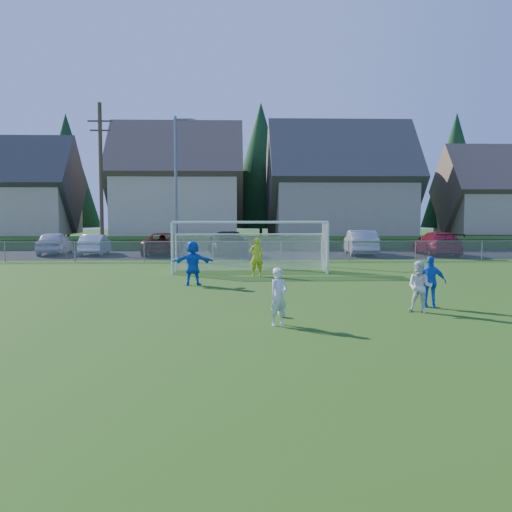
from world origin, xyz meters
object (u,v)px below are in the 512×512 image
(soccer_ball, at_px, (282,313))
(player_blue_a, at_px, (431,282))
(goalkeeper, at_px, (256,257))
(car_a, at_px, (55,243))
(car_f, at_px, (361,243))
(player_white_b, at_px, (420,287))
(car_g, at_px, (437,243))
(car_c, at_px, (163,244))
(player_blue_b, at_px, (193,263))
(soccer_goal, at_px, (250,239))
(car_b, at_px, (95,245))
(player_white_a, at_px, (279,297))
(car_d, at_px, (227,243))

(soccer_ball, distance_m, player_blue_a, 5.04)
(player_blue_a, bearing_deg, goalkeeper, -40.89)
(car_a, bearing_deg, player_blue_a, 123.79)
(soccer_ball, height_order, player_blue_a, player_blue_a)
(car_f, bearing_deg, soccer_ball, 76.90)
(goalkeeper, height_order, car_a, goalkeeper)
(player_white_b, xyz_separation_m, car_g, (8.06, 22.02, 0.02))
(soccer_ball, distance_m, car_f, 24.15)
(player_white_b, height_order, car_c, player_white_b)
(soccer_ball, xyz_separation_m, player_blue_a, (4.75, 1.54, 0.69))
(player_white_b, bearing_deg, car_c, 144.40)
(car_a, height_order, car_f, car_f)
(goalkeeper, distance_m, car_c, 14.28)
(soccer_ball, bearing_deg, car_c, 104.47)
(player_blue_b, relative_size, car_f, 0.36)
(soccer_ball, relative_size, car_c, 0.04)
(player_blue_a, bearing_deg, car_g, -89.70)
(car_c, distance_m, soccer_goal, 12.53)
(soccer_ball, height_order, car_b, car_b)
(player_white_a, xyz_separation_m, car_f, (7.34, 24.23, 0.07))
(player_white_a, distance_m, car_b, 27.07)
(player_white_a, xyz_separation_m, car_g, (12.36, 23.80, 0.02))
(player_blue_b, distance_m, car_c, 16.53)
(car_d, relative_size, car_f, 1.11)
(player_blue_b, bearing_deg, soccer_ball, 109.52)
(car_a, bearing_deg, player_white_a, 112.55)
(player_blue_b, bearing_deg, soccer_goal, -118.50)
(car_c, height_order, soccer_goal, soccer_goal)
(soccer_ball, bearing_deg, player_blue_a, 17.96)
(goalkeeper, xyz_separation_m, car_d, (-1.45, 12.63, -0.08))
(soccer_ball, bearing_deg, player_white_b, 8.31)
(car_c, bearing_deg, car_f, 175.65)
(goalkeeper, height_order, car_f, goalkeeper)
(player_white_a, distance_m, goalkeeper, 11.70)
(goalkeeper, bearing_deg, car_b, -62.18)
(car_c, distance_m, car_f, 13.27)
(player_blue_b, bearing_deg, car_c, -81.88)
(soccer_ball, relative_size, player_white_a, 0.15)
(soccer_ball, bearing_deg, car_f, 72.72)
(car_f, bearing_deg, player_blue_a, 87.75)
(player_blue_a, xyz_separation_m, car_g, (7.44, 21.08, -0.02))
(player_blue_b, bearing_deg, car_a, -60.68)
(player_blue_b, bearing_deg, car_b, -67.68)
(player_white_b, bearing_deg, player_blue_a, 86.77)
(car_b, bearing_deg, player_white_b, 121.22)
(soccer_ball, distance_m, car_b, 26.06)
(soccer_ball, xyz_separation_m, player_blue_b, (-3.00, 7.35, 0.79))
(player_blue_b, bearing_deg, car_d, -97.13)
(player_blue_b, height_order, car_c, player_blue_b)
(player_blue_a, height_order, car_b, player_blue_a)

